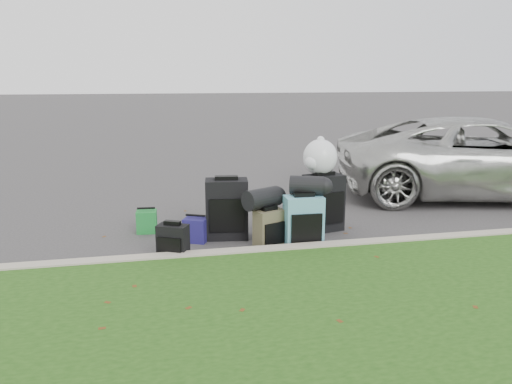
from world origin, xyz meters
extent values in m
plane|color=#383535|center=(0.00, 0.00, 0.00)|extent=(120.00, 120.00, 0.00)
cube|color=#9E937F|center=(0.00, -1.00, 0.07)|extent=(120.00, 0.18, 0.15)
imported|color=#B7B7B2|center=(4.32, 1.38, 0.71)|extent=(5.56, 3.56, 1.43)
cube|color=black|center=(-1.31, -0.81, 0.22)|extent=(0.40, 0.33, 0.44)
cube|color=black|center=(-0.56, -0.08, 0.40)|extent=(0.60, 0.41, 0.80)
cube|color=#423D29|center=(-0.10, -0.61, 0.25)|extent=(0.42, 0.35, 0.50)
cube|color=teal|center=(0.32, -0.70, 0.34)|extent=(0.48, 0.29, 0.68)
cube|color=black|center=(0.83, -0.01, 0.40)|extent=(0.59, 0.43, 0.80)
cube|color=#1B7A2E|center=(-1.62, 0.38, 0.15)|extent=(0.29, 0.24, 0.31)
cube|color=navy|center=(-0.99, -0.15, 0.16)|extent=(0.37, 0.34, 0.32)
cylinder|color=black|center=(-0.16, -0.51, 0.63)|extent=(0.55, 0.46, 0.26)
cylinder|color=black|center=(0.39, -0.60, 0.80)|extent=(0.48, 0.38, 0.24)
sphere|color=white|center=(0.78, 0.06, 1.04)|extent=(0.48, 0.48, 0.48)
camera|label=1|loc=(-1.49, -6.48, 2.13)|focal=35.00mm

